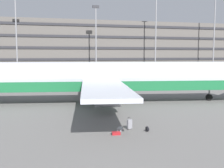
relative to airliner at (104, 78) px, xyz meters
The scene contains 11 objects.
ground_plane 5.52m from the airliner, 157.94° to the left, with size 600.00×600.00×0.00m, color slate.
terminal_structure 55.51m from the airliner, 94.29° to the left, with size 161.05×19.14×16.64m.
airliner is the anchor object (origin of this frame).
light_mast_center_left 41.73m from the airliner, 110.00° to the left, with size 1.80×0.50×22.06m.
light_mast_center_right 39.57m from the airliner, 80.39° to the left, with size 1.80×0.50×19.42m.
light_mast_right 46.14m from the airliner, 58.06° to the left, with size 1.80×0.50×23.47m.
light_mast_far_right 58.47m from the airliner, 41.75° to the left, with size 1.80×0.50×25.81m.
suitcase_red 14.35m from the airliner, 97.21° to the right, with size 0.70×0.85×0.27m.
suitcase_black 15.46m from the airliner, 99.10° to the right, with size 0.72×0.44×0.23m.
suitcase_navy 13.98m from the airliner, 93.57° to the right, with size 0.47×0.34×1.04m.
backpack_scuffed 15.04m from the airliner, 88.56° to the right, with size 0.35×0.40×0.50m.
Camera 1 is at (-3.92, -37.33, 6.39)m, focal length 44.20 mm.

